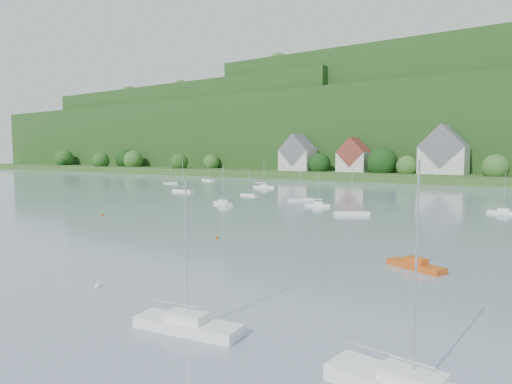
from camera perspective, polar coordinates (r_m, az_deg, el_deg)
far_shore_strip at (r=192.43m, az=21.62°, el=1.83°), size 600.00×60.00×3.00m
forested_ridge at (r=259.72m, az=25.32°, el=7.12°), size 620.00×181.22×69.89m
village_building_0 at (r=200.13m, az=5.24°, el=4.55°), size 14.00×10.40×16.00m
village_building_1 at (r=190.95m, az=12.10°, el=4.22°), size 12.00×9.36×14.00m
village_building_2 at (r=179.42m, az=22.39°, el=4.42°), size 16.00×11.44×18.00m
near_sailboat_3 at (r=28.03m, az=-8.58°, el=-15.97°), size 6.81×2.89×8.91m
near_sailboat_5 at (r=44.04m, az=19.35°, el=-8.54°), size 5.65×3.54×7.41m
mooring_buoy_1 at (r=38.30m, az=-19.17°, el=-11.18°), size 0.45×0.45×0.45m
mooring_buoy_2 at (r=56.19m, az=-4.89°, el=-5.85°), size 0.39×0.39×0.39m
mooring_buoy_3 at (r=80.96m, az=-18.60°, el=-2.80°), size 0.45×0.45×0.45m
far_sailboat_cluster at (r=106.18m, az=21.31°, el=-0.92°), size 184.53×65.94×8.71m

